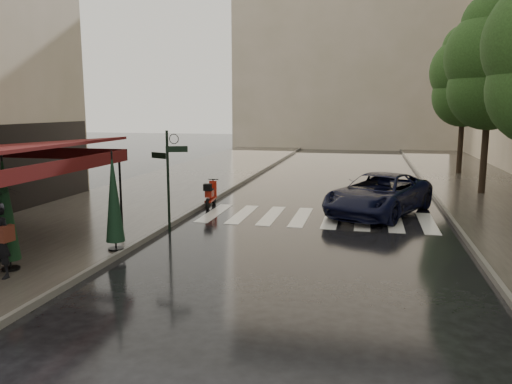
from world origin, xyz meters
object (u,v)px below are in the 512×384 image
at_px(scooter, 210,195).
at_px(parked_car, 379,194).
at_px(parasol_front, 6,207).
at_px(parasol_back, 114,198).

height_order(scooter, parked_car, parked_car).
xyz_separation_m(scooter, parked_car, (6.27, 0.04, 0.26)).
xyz_separation_m(scooter, parasol_front, (-2.01, -8.56, 1.11)).
relative_size(parked_car, parasol_back, 2.04).
bearing_deg(scooter, parasol_back, -99.30).
bearing_deg(scooter, parasol_front, -108.51).
relative_size(scooter, parasol_front, 0.57).
relative_size(scooter, parasol_back, 0.60).
height_order(scooter, parasol_back, parasol_back).
height_order(parked_car, parasol_front, parasol_front).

